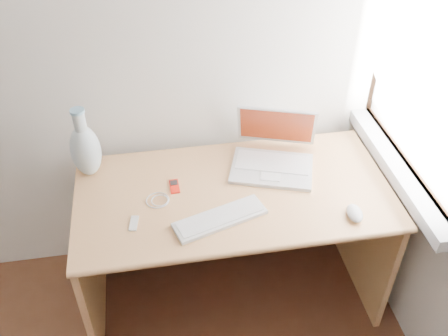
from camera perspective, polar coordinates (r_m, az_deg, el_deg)
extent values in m
cube|color=white|center=(2.15, 23.39, 11.21)|extent=(0.01, 0.90, 1.00)
cube|color=gray|center=(2.40, 19.06, 0.04)|extent=(0.10, 0.96, 0.06)
cube|color=white|center=(2.10, 21.79, 11.91)|extent=(0.02, 0.84, 0.92)
cube|color=#DEAD6C|center=(2.23, 1.07, -2.81)|extent=(1.40, 0.70, 0.03)
cube|color=#DEAD6C|center=(2.50, -14.95, -10.79)|extent=(0.03, 0.66, 0.71)
cube|color=#DEAD6C|center=(2.67, 15.69, -6.96)|extent=(0.03, 0.66, 0.71)
cube|color=#DEAD6C|center=(2.65, -0.32, -2.04)|extent=(1.34, 0.03, 0.47)
cube|color=silver|center=(2.33, 5.48, -0.06)|extent=(0.44, 0.37, 0.02)
cube|color=white|center=(2.33, 5.50, 0.15)|extent=(0.37, 0.24, 0.00)
cube|color=silver|center=(2.36, 4.91, 4.28)|extent=(0.38, 0.21, 0.24)
cube|color=#92330F|center=(2.36, 4.91, 4.28)|extent=(0.35, 0.18, 0.21)
cube|color=white|center=(2.08, -0.45, -5.78)|extent=(0.41, 0.23, 0.02)
cube|color=white|center=(2.07, -0.45, -5.59)|extent=(0.38, 0.20, 0.00)
ellipsoid|color=silver|center=(2.16, 14.71, -5.02)|extent=(0.07, 0.11, 0.04)
cube|color=red|center=(2.25, -5.69, -2.11)|extent=(0.04, 0.09, 0.01)
cube|color=black|center=(2.24, -5.69, -2.02)|extent=(0.03, 0.03, 0.00)
torus|color=white|center=(2.19, -7.59, -3.67)|extent=(0.13, 0.13, 0.01)
cube|color=white|center=(2.10, -10.27, -6.23)|extent=(0.05, 0.09, 0.01)
ellipsoid|color=silver|center=(2.32, -15.51, 1.89)|extent=(0.13, 0.13, 0.26)
cylinder|color=silver|center=(2.23, -16.21, 5.14)|extent=(0.05, 0.05, 0.10)
cylinder|color=#8FC8E5|center=(2.20, -16.45, 6.26)|extent=(0.06, 0.06, 0.01)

